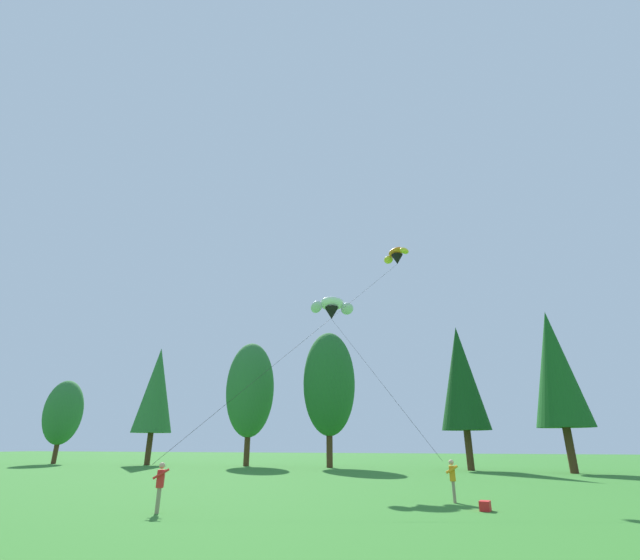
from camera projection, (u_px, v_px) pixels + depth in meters
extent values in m
cylinder|color=#472D19|center=(55.00, 453.00, 53.27)|extent=(0.55, 0.55, 2.48)
ellipsoid|color=#2D7033|center=(63.00, 412.00, 54.94)|extent=(4.47, 4.47, 7.77)
cylinder|color=#472D19|center=(149.00, 449.00, 50.46)|extent=(0.64, 0.64, 3.49)
cone|color=#2D7033|center=(156.00, 389.00, 52.80)|extent=(4.55, 4.55, 9.94)
cylinder|color=#472D19|center=(247.00, 449.00, 48.38)|extent=(0.63, 0.63, 3.40)
ellipsoid|color=#2D7033|center=(250.00, 389.00, 50.66)|extent=(5.46, 5.46, 10.64)
cylinder|color=#472D19|center=(330.00, 449.00, 45.27)|extent=(0.64, 0.64, 3.52)
ellipsoid|color=#236628|center=(329.00, 383.00, 47.64)|extent=(5.59, 5.59, 11.01)
cylinder|color=#472D19|center=(469.00, 450.00, 40.65)|extent=(0.64, 0.64, 3.50)
cone|color=#144719|center=(461.00, 377.00, 43.00)|extent=(4.56, 4.56, 9.97)
cylinder|color=#472D19|center=(570.00, 450.00, 36.77)|extent=(0.65, 0.65, 3.61)
cone|color=#19561E|center=(555.00, 367.00, 39.20)|extent=(4.66, 4.66, 10.29)
cylinder|color=gray|center=(158.00, 501.00, 15.69)|extent=(0.18, 0.18, 0.84)
cylinder|color=gray|center=(158.00, 500.00, 15.88)|extent=(0.18, 0.18, 0.84)
cube|color=red|center=(161.00, 479.00, 16.04)|extent=(0.39, 0.45, 0.60)
sphere|color=tan|center=(162.00, 466.00, 16.19)|extent=(0.22, 0.22, 0.22)
cylinder|color=red|center=(160.00, 474.00, 15.87)|extent=(0.51, 0.32, 0.35)
cylinder|color=red|center=(162.00, 473.00, 16.31)|extent=(0.51, 0.32, 0.35)
cylinder|color=gray|center=(454.00, 492.00, 18.43)|extent=(0.13, 0.13, 0.84)
cylinder|color=gray|center=(454.00, 492.00, 18.62)|extent=(0.13, 0.13, 0.84)
cube|color=orange|center=(452.00, 473.00, 18.78)|extent=(0.24, 0.38, 0.60)
sphere|color=tan|center=(451.00, 462.00, 18.93)|extent=(0.22, 0.22, 0.22)
cylinder|color=orange|center=(452.00, 470.00, 18.62)|extent=(0.53, 0.09, 0.35)
cylinder|color=orange|center=(452.00, 469.00, 19.05)|extent=(0.53, 0.09, 0.35)
ellipsoid|color=orange|center=(396.00, 252.00, 34.82)|extent=(1.78, 1.81, 0.74)
ellipsoid|color=yellow|center=(404.00, 251.00, 33.88)|extent=(1.11, 1.04, 0.89)
ellipsoid|color=yellow|center=(388.00, 260.00, 35.56)|extent=(1.04, 1.11, 0.89)
cone|color=black|center=(397.00, 259.00, 34.64)|extent=(1.29, 1.29, 0.78)
cylinder|color=black|center=(319.00, 328.00, 25.32)|extent=(8.16, 17.10, 13.99)
ellipsoid|color=white|center=(332.00, 304.00, 32.80)|extent=(2.28, 2.06, 1.17)
ellipsoid|color=silver|center=(347.00, 309.00, 32.90)|extent=(1.37, 1.40, 1.28)
ellipsoid|color=silver|center=(316.00, 307.00, 32.47)|extent=(1.21, 1.46, 1.28)
cone|color=black|center=(332.00, 313.00, 32.67)|extent=(1.41, 1.41, 0.91)
cylinder|color=black|center=(373.00, 372.00, 25.77)|extent=(7.17, 9.37, 9.38)
cube|color=red|center=(485.00, 506.00, 16.25)|extent=(0.47, 0.59, 0.34)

